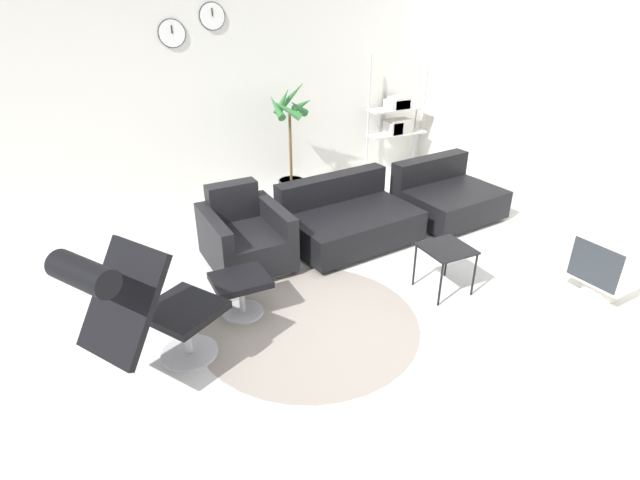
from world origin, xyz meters
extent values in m
plane|color=silver|center=(0.00, 0.00, 0.00)|extent=(12.00, 12.00, 0.00)
cube|color=silver|center=(0.00, 3.14, 1.40)|extent=(12.00, 0.06, 2.80)
cylinder|color=black|center=(-0.36, 3.10, 2.08)|extent=(0.32, 0.01, 0.32)
cylinder|color=white|center=(-0.36, 3.10, 2.08)|extent=(0.30, 0.02, 0.30)
cube|color=black|center=(-0.36, 3.09, 2.12)|extent=(0.01, 0.01, 0.09)
cylinder|color=black|center=(0.12, 3.10, 2.25)|extent=(0.31, 0.01, 0.31)
cylinder|color=white|center=(0.12, 3.10, 2.25)|extent=(0.29, 0.02, 0.29)
cube|color=black|center=(0.12, 3.09, 2.29)|extent=(0.01, 0.01, 0.09)
cube|color=silver|center=(3.34, 0.00, 1.40)|extent=(0.06, 12.00, 2.80)
cylinder|color=gray|center=(-0.12, -0.05, 0.00)|extent=(1.87, 1.87, 0.01)
cylinder|color=#BCBCC1|center=(-1.13, 0.02, 0.01)|extent=(0.61, 0.61, 0.02)
cylinder|color=#BCBCC1|center=(-1.13, 0.02, 0.20)|extent=(0.06, 0.06, 0.36)
cube|color=black|center=(-1.13, 0.02, 0.42)|extent=(0.70, 0.71, 0.06)
cube|color=black|center=(-1.53, -0.23, 0.76)|extent=(0.67, 0.69, 0.66)
cylinder|color=black|center=(-1.71, -0.34, 1.08)|extent=(0.40, 0.49, 0.18)
cylinder|color=#BCBCC1|center=(-0.58, 0.36, 0.01)|extent=(0.36, 0.36, 0.02)
cylinder|color=#BCBCC1|center=(-0.58, 0.36, 0.16)|extent=(0.05, 0.05, 0.29)
cube|color=black|center=(-0.58, 0.36, 0.34)|extent=(0.47, 0.40, 0.06)
cube|color=silver|center=(-0.27, 1.13, 0.03)|extent=(0.65, 0.74, 0.06)
cube|color=black|center=(-0.27, 1.13, 0.23)|extent=(0.55, 0.89, 0.34)
cube|color=black|center=(-0.28, 1.47, 0.59)|extent=(0.53, 0.20, 0.39)
cube|color=black|center=(0.05, 1.14, 0.34)|extent=(0.15, 0.88, 0.55)
cube|color=black|center=(-0.59, 1.11, 0.34)|extent=(0.15, 0.88, 0.55)
cube|color=black|center=(0.93, 1.12, 0.03)|extent=(1.33, 0.94, 0.05)
cube|color=black|center=(0.93, 1.12, 0.22)|extent=(1.48, 1.09, 0.33)
cube|color=black|center=(0.89, 1.49, 0.53)|extent=(1.40, 0.35, 0.30)
cube|color=black|center=(2.33, 1.16, 0.03)|extent=(1.08, 0.91, 0.05)
cube|color=black|center=(2.33, 1.16, 0.22)|extent=(1.21, 1.06, 0.33)
cube|color=black|center=(2.29, 1.53, 0.53)|extent=(1.12, 0.32, 0.30)
cube|color=black|center=(1.23, -0.12, 0.44)|extent=(0.42, 0.42, 0.02)
cylinder|color=black|center=(1.03, -0.31, 0.22)|extent=(0.02, 0.02, 0.43)
cylinder|color=black|center=(1.42, -0.31, 0.22)|extent=(0.02, 0.02, 0.43)
cylinder|color=black|center=(1.03, 0.07, 0.22)|extent=(0.02, 0.02, 0.43)
cylinder|color=black|center=(1.42, 0.07, 0.22)|extent=(0.02, 0.02, 0.43)
cylinder|color=beige|center=(2.48, -0.84, 0.08)|extent=(0.31, 0.31, 0.16)
cube|color=beige|center=(2.48, -0.84, 0.38)|extent=(0.46, 0.55, 0.44)
cube|color=#282D33|center=(2.27, -0.86, 0.38)|extent=(0.05, 0.45, 0.38)
cylinder|color=#333338|center=(0.88, 2.64, 0.12)|extent=(0.34, 0.34, 0.24)
cylinder|color=#382819|center=(0.88, 2.64, 0.23)|extent=(0.31, 0.31, 0.02)
cylinder|color=brown|center=(0.88, 2.64, 0.69)|extent=(0.04, 0.04, 0.89)
cone|color=#2D6B33|center=(1.07, 2.66, 1.22)|extent=(0.15, 0.44, 0.27)
cone|color=#2D6B33|center=(0.96, 2.78, 1.31)|extent=(0.40, 0.30, 0.42)
cone|color=#2D6B33|center=(0.83, 2.74, 1.27)|extent=(0.32, 0.21, 0.34)
cone|color=#2D6B33|center=(0.70, 2.63, 1.23)|extent=(0.11, 0.41, 0.29)
cone|color=#2D6B33|center=(0.77, 2.49, 1.23)|extent=(0.39, 0.32, 0.28)
cone|color=#2D6B33|center=(0.94, 2.51, 1.22)|extent=(0.34, 0.24, 0.27)
cylinder|color=#BCBCC1|center=(2.26, 2.99, 0.86)|extent=(0.03, 0.03, 1.72)
cylinder|color=#BCBCC1|center=(3.12, 2.99, 0.86)|extent=(0.03, 0.03, 1.72)
cube|color=silver|center=(2.69, 2.87, 0.60)|extent=(0.91, 0.28, 0.02)
cube|color=silver|center=(2.69, 2.87, 0.97)|extent=(0.91, 0.28, 0.02)
cube|color=beige|center=(2.62, 2.86, 0.70)|extent=(0.20, 0.24, 0.17)
cube|color=silver|center=(2.66, 2.86, 1.04)|extent=(0.32, 0.24, 0.13)
cube|color=#B7B2A8|center=(2.72, 2.86, 0.71)|extent=(0.34, 0.24, 0.20)
cube|color=beige|center=(2.69, 2.86, 1.06)|extent=(0.24, 0.24, 0.16)
camera|label=1|loc=(-1.57, -3.19, 2.58)|focal=28.00mm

